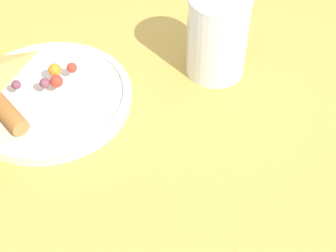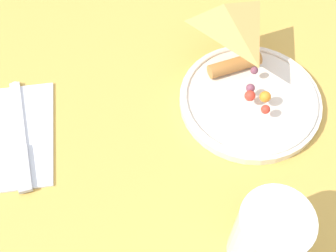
% 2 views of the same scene
% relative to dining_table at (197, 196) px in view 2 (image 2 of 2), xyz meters
% --- Properties ---
extents(dining_table, '(0.92, 0.89, 0.78)m').
position_rel_dining_table_xyz_m(dining_table, '(0.00, 0.00, 0.00)').
color(dining_table, gold).
rests_on(dining_table, ground_plane).
extents(plate_pizza, '(0.24, 0.24, 0.05)m').
position_rel_dining_table_xyz_m(plate_pizza, '(0.13, -0.07, 0.14)').
color(plate_pizza, silver).
rests_on(plate_pizza, dining_table).
extents(milk_glass, '(0.09, 0.09, 0.13)m').
position_rel_dining_table_xyz_m(milk_glass, '(-0.12, -0.10, 0.18)').
color(milk_glass, white).
rests_on(milk_glass, dining_table).
extents(napkin_folded, '(0.22, 0.16, 0.00)m').
position_rel_dining_table_xyz_m(napkin_folded, '(0.01, 0.29, 0.13)').
color(napkin_folded, silver).
rests_on(napkin_folded, dining_table).
extents(butter_knife, '(0.20, 0.11, 0.01)m').
position_rel_dining_table_xyz_m(butter_knife, '(-0.00, 0.28, 0.13)').
color(butter_knife, '#B2B2B7').
rests_on(butter_knife, napkin_folded).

